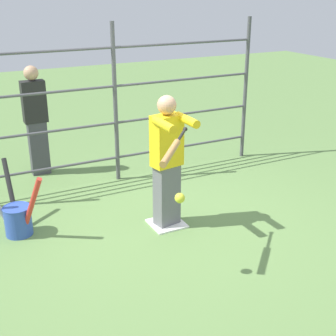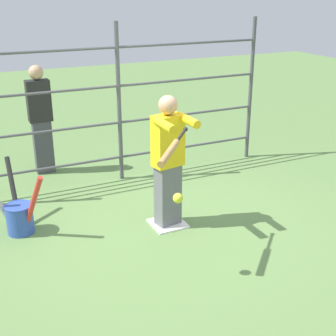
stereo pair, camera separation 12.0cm
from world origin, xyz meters
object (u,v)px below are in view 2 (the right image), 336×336
batter (168,158)px  softball_in_flight (178,198)px  bat_bucket (18,214)px  bystander_behind_fence (41,118)px  baseball_bat_swinging (171,150)px

batter → softball_in_flight: 1.11m
bat_bucket → bystander_behind_fence: 2.00m
baseball_bat_swinging → softball_in_flight: (0.04, 0.23, -0.39)m
bystander_behind_fence → batter: bearing=112.2°
baseball_bat_swinging → softball_in_flight: 0.46m
baseball_bat_swinging → softball_in_flight: bearing=79.6°
softball_in_flight → bat_bucket: (1.24, -1.63, -0.64)m
baseball_bat_swinging → bystander_behind_fence: bearing=-79.0°
batter → bystander_behind_fence: size_ratio=0.96×
softball_in_flight → bystander_behind_fence: (0.57, -3.41, -0.02)m
batter → baseball_bat_swinging: (0.35, 0.80, 0.41)m
batter → bystander_behind_fence: bearing=-67.8°
softball_in_flight → bat_bucket: bearing=-52.6°
bystander_behind_fence → baseball_bat_swinging: bearing=101.0°
batter → bat_bucket: 1.85m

